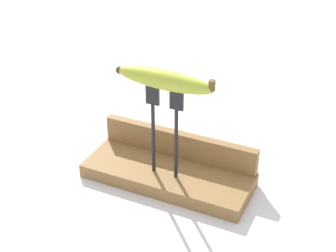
% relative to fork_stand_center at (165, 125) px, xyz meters
% --- Properties ---
extents(ground_plane, '(3.00, 3.00, 0.00)m').
position_rel_fork_stand_center_xyz_m(ground_plane, '(0.00, 0.01, -0.14)').
color(ground_plane, silver).
extents(wooden_board, '(0.33, 0.13, 0.03)m').
position_rel_fork_stand_center_xyz_m(wooden_board, '(0.00, 0.01, -0.12)').
color(wooden_board, olive).
rests_on(wooden_board, ground).
extents(board_backstop, '(0.33, 0.02, 0.06)m').
position_rel_fork_stand_center_xyz_m(board_backstop, '(0.00, 0.07, -0.08)').
color(board_backstop, olive).
rests_on(board_backstop, wooden_board).
extents(fork_stand_center, '(0.07, 0.01, 0.18)m').
position_rel_fork_stand_center_xyz_m(fork_stand_center, '(0.00, 0.00, 0.00)').
color(fork_stand_center, black).
rests_on(fork_stand_center, wooden_board).
extents(banana_raised_center, '(0.19, 0.04, 0.04)m').
position_rel_fork_stand_center_xyz_m(banana_raised_center, '(-0.00, 0.00, 0.09)').
color(banana_raised_center, '#B2C138').
rests_on(banana_raised_center, fork_stand_center).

